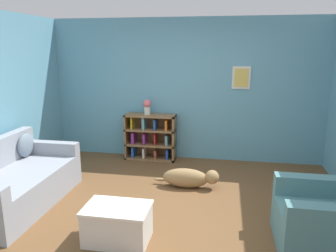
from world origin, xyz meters
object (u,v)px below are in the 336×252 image
coffee_table (117,223)px  dog (189,178)px  couch (14,183)px  vase (147,106)px  bookshelf (151,137)px

coffee_table → dog: (0.61, 1.55, -0.07)m
couch → vase: (1.32, 2.15, 0.71)m
bookshelf → vase: bearing=-159.3°
couch → dog: (2.25, 0.97, -0.16)m
bookshelf → dog: 1.51m
couch → coffee_table: (1.64, -0.58, -0.09)m
vase → couch: bearing=-121.5°
bookshelf → dog: bearing=-53.9°
bookshelf → dog: size_ratio=0.94×
couch → bookshelf: 2.57m
bookshelf → vase: size_ratio=3.34×
couch → vase: vase is taller
couch → vase: 2.62m
bookshelf → dog: (0.88, -1.20, -0.27)m
bookshelf → vase: (-0.05, -0.02, 0.60)m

